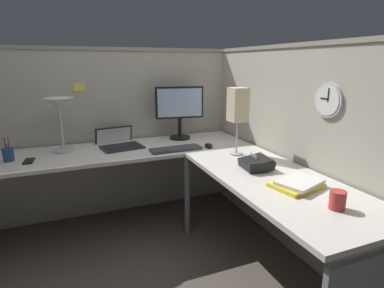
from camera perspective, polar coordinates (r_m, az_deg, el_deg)
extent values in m
plane|color=#4C443D|center=(2.65, -2.94, -18.21)|extent=(6.80, 6.80, 0.00)
cube|color=#A8A393|center=(3.07, -14.99, 1.71)|extent=(2.57, 0.10, 1.55)
cube|color=gray|center=(3.00, -16.03, 16.56)|extent=(2.57, 0.12, 0.03)
cube|color=#A8A393|center=(2.52, 17.96, -1.33)|extent=(0.10, 2.37, 1.55)
cube|color=gray|center=(2.43, 19.48, 16.85)|extent=(0.12, 2.37, 0.03)
cube|color=beige|center=(2.70, -14.01, -1.32)|extent=(2.35, 0.66, 0.03)
cube|color=beige|center=(2.05, 15.22, -6.59)|extent=(0.66, 1.49, 0.03)
cylinder|color=slate|center=(2.66, -0.89, -9.44)|extent=(0.05, 0.05, 0.70)
cylinder|color=black|center=(3.00, -2.26, 1.22)|extent=(0.20, 0.20, 0.02)
cylinder|color=black|center=(2.98, -2.28, 3.09)|extent=(0.04, 0.04, 0.20)
cube|color=black|center=(2.94, -2.33, 7.68)|extent=(0.46, 0.09, 0.30)
cube|color=#99B2D1|center=(2.92, -2.25, 7.64)|extent=(0.42, 0.06, 0.26)
cube|color=#232326|center=(2.73, -12.81, -0.56)|extent=(0.37, 0.29, 0.02)
cube|color=black|center=(2.73, -12.82, -0.36)|extent=(0.31, 0.22, 0.00)
cube|color=#232326|center=(2.93, -14.27, 1.13)|extent=(0.35, 0.12, 0.22)
cube|color=silver|center=(2.92, -14.22, 1.10)|extent=(0.31, 0.10, 0.18)
cube|color=#38383D|center=(2.60, -3.01, -0.91)|extent=(0.43, 0.15, 0.02)
ellipsoid|color=black|center=(2.68, 3.10, -0.28)|extent=(0.06, 0.10, 0.03)
cylinder|color=#B7BABF|center=(2.78, -22.61, -1.09)|extent=(0.17, 0.17, 0.02)
cylinder|color=#B7BABF|center=(2.73, -23.01, 2.78)|extent=(0.02, 0.02, 0.38)
cone|color=#B7BABF|center=(2.70, -23.43, 6.93)|extent=(0.24, 0.24, 0.09)
cylinder|color=navy|center=(2.68, -30.85, -1.71)|extent=(0.08, 0.08, 0.10)
cylinder|color=#1E1EB2|center=(2.67, -31.26, -0.35)|extent=(0.01, 0.01, 0.13)
cylinder|color=#B21E1E|center=(2.65, -30.75, -0.37)|extent=(0.01, 0.02, 0.13)
cylinder|color=#D8591E|center=(2.67, -30.94, -0.08)|extent=(0.03, 0.03, 0.01)
cube|color=black|center=(2.60, -27.93, -2.80)|extent=(0.08, 0.15, 0.01)
cube|color=black|center=(2.18, 11.70, -3.61)|extent=(0.21, 0.22, 0.10)
cube|color=#8CA58C|center=(2.20, 11.40, -2.39)|extent=(0.02, 0.09, 0.04)
cube|color=black|center=(2.11, 12.76, -3.79)|extent=(0.19, 0.06, 0.04)
cube|color=yellow|center=(1.94, 18.70, -7.24)|extent=(0.32, 0.26, 0.02)
cube|color=silver|center=(1.93, 19.28, -6.66)|extent=(0.31, 0.27, 0.02)
cylinder|color=#B7BABF|center=(2.51, 8.15, -1.76)|extent=(0.11, 0.11, 0.01)
cylinder|color=#B7BABF|center=(2.47, 8.27, 1.22)|extent=(0.02, 0.02, 0.27)
cube|color=beige|center=(2.43, 8.49, 7.20)|extent=(0.13, 0.13, 0.26)
cylinder|color=#B2332D|center=(1.73, 25.32, -9.36)|extent=(0.08, 0.08, 0.10)
cylinder|color=#B7BABF|center=(2.14, 24.00, 7.38)|extent=(0.03, 0.22, 0.22)
cylinder|color=white|center=(2.13, 23.68, 7.38)|extent=(0.00, 0.19, 0.19)
cube|color=black|center=(2.14, 23.27, 7.72)|extent=(0.00, 0.06, 0.01)
cube|color=black|center=(2.12, 23.91, 8.27)|extent=(0.00, 0.01, 0.08)
cube|color=#EAD84C|center=(2.93, -20.12, 9.83)|extent=(0.10, 0.00, 0.07)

